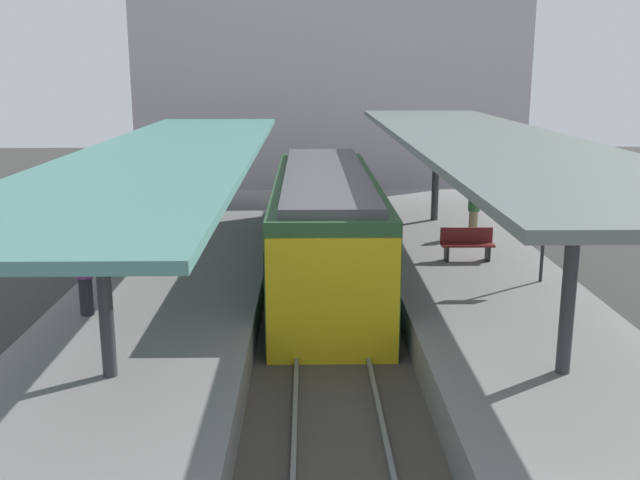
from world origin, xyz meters
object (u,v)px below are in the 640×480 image
Objects in this scene: platform_sign at (545,215)px; passenger_mid_platform at (85,276)px; commuter_train at (325,228)px; platform_bench at (467,243)px; passenger_far_end at (474,210)px; passenger_near_bench at (108,238)px.

platform_sign is 10.46m from passenger_mid_platform.
platform_bench is at bearing -10.25° from commuter_train.
platform_bench is at bearing -105.97° from passenger_far_end.
passenger_far_end is at bearing 24.90° from commuter_train.
platform_sign reaches higher than passenger_far_end.
commuter_train reaches higher than passenger_far_end.
platform_bench is 0.63× the size of platform_sign.
passenger_mid_platform is 1.03× the size of passenger_far_end.
passenger_far_end is (9.64, 7.04, -0.03)m from passenger_mid_platform.
passenger_mid_platform is at bearing -143.86° from passenger_far_end.
passenger_mid_platform is at bearing -167.70° from platform_sign.
platform_sign is at bearing 12.30° from passenger_mid_platform.
platform_sign reaches higher than passenger_mid_platform.
platform_sign is at bearing -27.88° from commuter_train.
passenger_far_end is (10.04, 3.76, -0.05)m from passenger_near_bench.
commuter_train is at bearing 152.12° from platform_sign.
platform_bench is 0.84× the size of passenger_near_bench.
commuter_train is at bearing 44.09° from passenger_mid_platform.
passenger_near_bench is at bearing 96.86° from passenger_mid_platform.
platform_sign is (1.35, -2.02, 1.16)m from platform_bench.
commuter_train is 5.02m from passenger_far_end.
passenger_mid_platform is at bearing -135.91° from commuter_train.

